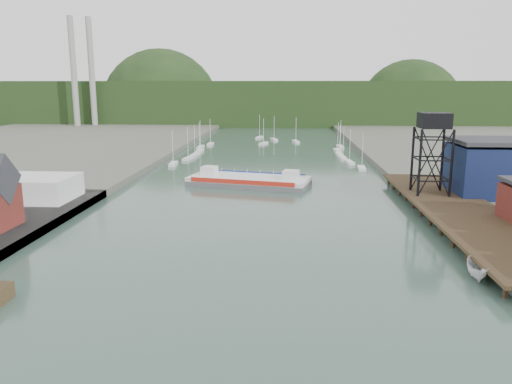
# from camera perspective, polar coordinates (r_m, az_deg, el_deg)

# --- Properties ---
(ground) EXTENTS (600.00, 600.00, 0.00)m
(ground) POSITION_cam_1_polar(r_m,az_deg,el_deg) (48.27, -4.68, -16.78)
(ground) COLOR #314C46
(ground) RESTS_ON ground
(east_pier) EXTENTS (14.00, 70.00, 2.45)m
(east_pier) POSITION_cam_1_polar(r_m,az_deg,el_deg) (94.50, 22.38, -1.94)
(east_pier) COLOR black
(east_pier) RESTS_ON ground
(white_shed) EXTENTS (18.00, 12.00, 4.50)m
(white_shed) POSITION_cam_1_polar(r_m,az_deg,el_deg) (106.53, -24.73, 0.43)
(white_shed) COLOR silver
(white_shed) RESTS_ON west_quay
(lift_tower) EXTENTS (6.50, 6.50, 16.00)m
(lift_tower) POSITION_cam_1_polar(r_m,az_deg,el_deg) (104.12, 19.67, 7.16)
(lift_tower) COLOR black
(lift_tower) RESTS_ON east_pier
(blue_shed) EXTENTS (20.50, 14.50, 11.30)m
(blue_shed) POSITION_cam_1_polar(r_m,az_deg,el_deg) (111.95, 26.48, 2.46)
(blue_shed) COLOR #0C1137
(blue_shed) RESTS_ON east_land
(marina_sailboats) EXTENTS (57.71, 92.65, 0.90)m
(marina_sailboats) POSITION_cam_1_polar(r_m,az_deg,el_deg) (181.85, 1.57, 4.80)
(marina_sailboats) COLOR silver
(marina_sailboats) RESTS_ON ground
(smokestacks) EXTENTS (11.20, 8.20, 60.00)m
(smokestacks) POSITION_cam_1_polar(r_m,az_deg,el_deg) (296.54, -19.18, 12.69)
(smokestacks) COLOR gray
(smokestacks) RESTS_ON ground
(distant_hills) EXTENTS (500.00, 120.00, 80.00)m
(distant_hills) POSITION_cam_1_polar(r_m,az_deg,el_deg) (343.58, 1.87, 9.88)
(distant_hills) COLOR black
(distant_hills) RESTS_ON ground
(chain_ferry) EXTENTS (30.17, 17.62, 4.08)m
(chain_ferry) POSITION_cam_1_polar(r_m,az_deg,el_deg) (118.95, -0.80, 1.34)
(chain_ferry) COLOR #555558
(chain_ferry) RESTS_ON ground
(motorboat) EXTENTS (3.60, 6.50, 2.37)m
(motorboat) POSITION_cam_1_polar(r_m,az_deg,el_deg) (67.43, 23.99, -8.14)
(motorboat) COLOR silver
(motorboat) RESTS_ON ground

